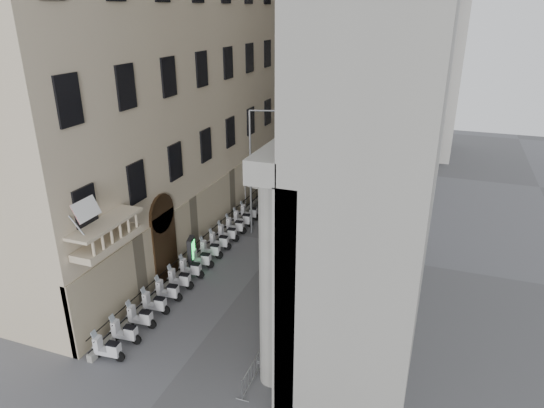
{
  "coord_description": "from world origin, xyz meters",
  "views": [
    {
      "loc": [
        10.13,
        -10.38,
        15.61
      ],
      "look_at": [
        0.77,
        15.38,
        4.5
      ],
      "focal_mm": 32.0,
      "sensor_mm": 36.0,
      "label": 1
    }
  ],
  "objects": [
    {
      "name": "scooter_8",
      "position": [
        -3.59,
        15.36,
        0.0
      ],
      "size": [
        1.45,
        0.69,
        1.5
      ],
      "primitive_type": null,
      "rotation": [
        0.0,
        0.0,
        1.66
      ],
      "color": "silver",
      "rests_on": "ground"
    },
    {
      "name": "scooter_5",
      "position": [
        -3.59,
        11.3,
        0.0
      ],
      "size": [
        1.45,
        0.69,
        1.5
      ],
      "primitive_type": null,
      "rotation": [
        0.0,
        0.0,
        1.66
      ],
      "color": "silver",
      "rests_on": "ground"
    },
    {
      "name": "flag",
      "position": [
        -4.0,
        5.0,
        0.0
      ],
      "size": [
        1.0,
        1.4,
        8.2
      ],
      "primitive_type": null,
      "color": "#9E0C11",
      "rests_on": "ground"
    },
    {
      "name": "pedestrian_b",
      "position": [
        2.16,
        28.11,
        0.84
      ],
      "size": [
        0.84,
        0.67,
        1.67
      ],
      "primitive_type": "imported",
      "rotation": [
        0.0,
        0.0,
        3.19
      ],
      "color": "black",
      "rests_on": "ground"
    },
    {
      "name": "street_lamp",
      "position": [
        -2.11,
        20.0,
        5.57
      ],
      "size": [
        2.94,
        0.95,
        9.23
      ],
      "rotation": [
        0.0,
        0.0,
        0.26
      ],
      "color": "gray",
      "rests_on": "ground"
    },
    {
      "name": "scooter_12",
      "position": [
        -3.59,
        20.77,
        0.0
      ],
      "size": [
        1.45,
        0.69,
        1.5
      ],
      "primitive_type": null,
      "rotation": [
        0.0,
        0.0,
        1.66
      ],
      "color": "silver",
      "rests_on": "ground"
    },
    {
      "name": "barrier_3",
      "position": [
        3.45,
        12.98,
        0.0
      ],
      "size": [
        0.6,
        2.4,
        1.1
      ],
      "primitive_type": null,
      "color": "#9EA0A5",
      "rests_on": "ground"
    },
    {
      "name": "barrier_4",
      "position": [
        3.45,
        15.48,
        0.0
      ],
      "size": [
        0.6,
        2.4,
        1.1
      ],
      "primitive_type": null,
      "color": "#9EA0A5",
      "rests_on": "ground"
    },
    {
      "name": "security_tent",
      "position": [
        -3.6,
        25.63,
        2.46
      ],
      "size": [
        3.62,
        3.62,
        2.95
      ],
      "color": "silver",
      "rests_on": "ground"
    },
    {
      "name": "scooter_6",
      "position": [
        -3.59,
        12.65,
        0.0
      ],
      "size": [
        1.45,
        0.69,
        1.5
      ],
      "primitive_type": null,
      "rotation": [
        0.0,
        0.0,
        1.66
      ],
      "color": "silver",
      "rests_on": "ground"
    },
    {
      "name": "scooter_0",
      "position": [
        -3.59,
        4.53,
        0.0
      ],
      "size": [
        1.45,
        0.69,
        1.5
      ],
      "primitive_type": null,
      "rotation": [
        0.0,
        0.0,
        1.66
      ],
      "color": "silver",
      "rests_on": "ground"
    },
    {
      "name": "scooter_13",
      "position": [
        -3.59,
        22.12,
        0.0
      ],
      "size": [
        1.45,
        0.69,
        1.5
      ],
      "primitive_type": null,
      "rotation": [
        0.0,
        0.0,
        1.66
      ],
      "color": "silver",
      "rests_on": "ground"
    },
    {
      "name": "scooter_9",
      "position": [
        -3.59,
        16.71,
        0.0
      ],
      "size": [
        1.45,
        0.69,
        1.5
      ],
      "primitive_type": null,
      "rotation": [
        0.0,
        0.0,
        1.66
      ],
      "color": "silver",
      "rests_on": "ground"
    },
    {
      "name": "barrier_1",
      "position": [
        3.45,
        7.98,
        0.0
      ],
      "size": [
        0.6,
        2.4,
        1.1
      ],
      "primitive_type": null,
      "color": "#9EA0A5",
      "rests_on": "ground"
    },
    {
      "name": "info_kiosk",
      "position": [
        -4.19,
        13.86,
        1.03
      ],
      "size": [
        0.54,
        1.01,
        2.05
      ],
      "rotation": [
        0.0,
        0.0,
        0.27
      ],
      "color": "black",
      "rests_on": "ground"
    },
    {
      "name": "blue_awning",
      "position": [
        4.15,
        26.0,
        0.0
      ],
      "size": [
        1.6,
        3.0,
        3.0
      ],
      "primitive_type": null,
      "color": "navy",
      "rests_on": "ground"
    },
    {
      "name": "barrier_5",
      "position": [
        3.45,
        17.98,
        0.0
      ],
      "size": [
        0.6,
        2.4,
        1.1
      ],
      "primitive_type": null,
      "color": "#9EA0A5",
      "rests_on": "ground"
    },
    {
      "name": "scooter_11",
      "position": [
        -3.59,
        19.42,
        0.0
      ],
      "size": [
        1.45,
        0.69,
        1.5
      ],
      "primitive_type": null,
      "rotation": [
        0.0,
        0.0,
        1.66
      ],
      "color": "silver",
      "rests_on": "ground"
    },
    {
      "name": "pedestrian_c",
      "position": [
        -0.7,
        29.62,
        0.81
      ],
      "size": [
        0.94,
        0.83,
        1.63
      ],
      "primitive_type": "imported",
      "rotation": [
        0.0,
        0.0,
        3.64
      ],
      "color": "black",
      "rests_on": "ground"
    },
    {
      "name": "pedestrian_a",
      "position": [
        -0.31,
        25.23,
        0.95
      ],
      "size": [
        0.8,
        0.65,
        1.9
      ],
      "primitive_type": "imported",
      "rotation": [
        0.0,
        0.0,
        3.46
      ],
      "color": "black",
      "rests_on": "ground"
    },
    {
      "name": "far_building",
      "position": [
        0.0,
        48.0,
        15.0
      ],
      "size": [
        22.0,
        10.0,
        30.0
      ],
      "primitive_type": "cube",
      "color": "beige",
      "rests_on": "ground"
    },
    {
      "name": "barrier_0",
      "position": [
        3.45,
        5.48,
        0.0
      ],
      "size": [
        0.6,
        2.4,
        1.1
      ],
      "primitive_type": null,
      "color": "#9EA0A5",
      "rests_on": "ground"
    },
    {
      "name": "scooter_7",
      "position": [
        -3.59,
        14.01,
        0.0
      ],
      "size": [
        1.45,
        0.69,
        1.5
      ],
      "primitive_type": null,
      "rotation": [
        0.0,
        0.0,
        1.66
      ],
      "color": "silver",
      "rests_on": "ground"
    },
    {
      "name": "scooter_10",
      "position": [
        -3.59,
        18.06,
        0.0
      ],
      "size": [
        1.45,
        0.69,
        1.5
      ],
      "primitive_type": null,
      "rotation": [
        0.0,
        0.0,
        1.66
      ],
      "color": "silver",
      "rests_on": "ground"
    },
    {
      "name": "scooter_4",
      "position": [
        -3.59,
        9.95,
        0.0
      ],
      "size": [
        1.45,
        0.69,
        1.5
      ],
      "primitive_type": null,
      "rotation": [
        0.0,
        0.0,
        1.66
      ],
      "color": "silver",
      "rests_on": "ground"
    },
    {
      "name": "barrier_7",
      "position": [
        3.45,
        22.98,
        0.0
      ],
      "size": [
        0.6,
        2.4,
        1.1
      ],
      "primitive_type": null,
      "color": "#9EA0A5",
      "rests_on": "ground"
    },
    {
      "name": "scooter_2",
      "position": [
        -3.59,
        7.24,
        0.0
      ],
      "size": [
        1.45,
        0.69,
        1.5
      ],
      "primitive_type": null,
      "rotation": [
        0.0,
        0.0,
        1.66
      ],
      "color": "silver",
      "rests_on": "ground"
    },
    {
      "name": "iron_fence",
      "position": [
        -4.3,
        18.0,
        0.0
      ],
      "size": [
        0.3,
        28.0,
        1.4
      ],
      "primitive_type": null,
      "color": "black",
      "rests_on": "ground"
    },
    {
      "name": "scooter_3",
      "position": [
        -3.59,
        8.59,
        0.0
      ],
      "size": [
        1.45,
        0.69,
        1.5
      ],
      "primitive_type": null,
      "rotation": [
        0.0,
        0.0,
        1.66
      ],
      "color": "silver",
      "rests_on": "ground"
    },
    {
      "name": "barrier_2",
      "position": [
        3.45,
        10.48,
        0.0
      ],
      "size": [
        0.6,
        2.4,
        1.1
      ],
      "primitive_type": null,
      "color": "#9EA0A5",
      "rests_on": "ground"
    },
    {
      "name": "scooter_1",
      "position": [
        -3.59,
        5.89,
        0.0
      ],
      "size": [
        1.45,
        0.69,
        1.5
      ],
      "primitive_type": null,
      "rotation": [
        0.0,
        0.0,
        1.66
      ],
      "color": "silver",
      "rests_on": "ground"
    },
    {
      "name": "barrier_6",
      "position": [
        3.45,
        20.48,
        0.0
      ],
      "size": [
        0.6,
        2.4,
        1.1
      ],
      "primitive_type": null,
      "color": "#9EA0A5",
      "rests_on": "ground"
    }
  ]
}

